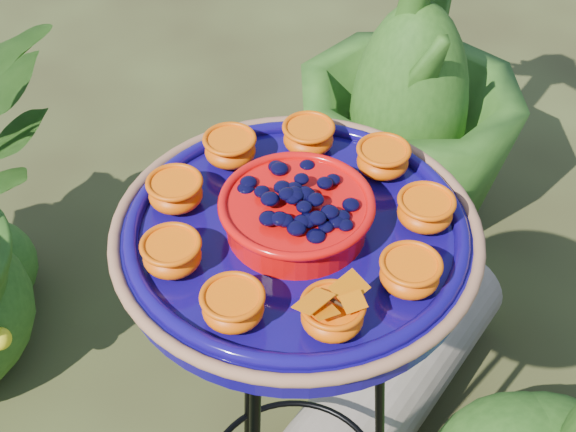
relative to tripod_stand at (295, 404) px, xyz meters
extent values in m
torus|color=black|center=(0.00, 0.00, 0.31)|extent=(0.26, 0.26, 0.01)
cylinder|color=black|center=(-0.02, 0.13, -0.09)|extent=(0.03, 0.08, 0.81)
cylinder|color=#100759|center=(0.00, 0.00, 0.34)|extent=(0.47, 0.47, 0.04)
torus|color=#906241|center=(0.00, 0.00, 0.36)|extent=(0.43, 0.43, 0.01)
torus|color=#100759|center=(0.00, 0.00, 0.36)|extent=(0.40, 0.40, 0.02)
cylinder|color=red|center=(0.00, 0.00, 0.38)|extent=(0.18, 0.18, 0.04)
torus|color=red|center=(0.00, 0.00, 0.40)|extent=(0.18, 0.18, 0.01)
ellipsoid|color=black|center=(0.00, 0.00, 0.40)|extent=(0.14, 0.14, 0.03)
ellipsoid|color=#E75502|center=(0.14, 0.05, 0.37)|extent=(0.06, 0.06, 0.03)
cylinder|color=#FF5405|center=(0.14, 0.05, 0.39)|extent=(0.06, 0.06, 0.01)
ellipsoid|color=#E75502|center=(0.08, 0.13, 0.37)|extent=(0.06, 0.06, 0.03)
cylinder|color=#FF5405|center=(0.08, 0.13, 0.39)|extent=(0.06, 0.06, 0.01)
ellipsoid|color=#E75502|center=(-0.02, 0.15, 0.37)|extent=(0.06, 0.06, 0.03)
cylinder|color=#FF5405|center=(-0.02, 0.15, 0.39)|extent=(0.06, 0.06, 0.01)
ellipsoid|color=#E75502|center=(-0.11, 0.10, 0.37)|extent=(0.06, 0.06, 0.03)
cylinder|color=#FF5405|center=(-0.11, 0.10, 0.39)|extent=(0.06, 0.06, 0.01)
ellipsoid|color=#E75502|center=(-0.15, 0.00, 0.37)|extent=(0.06, 0.06, 0.03)
cylinder|color=#FF5405|center=(-0.15, 0.00, 0.39)|extent=(0.06, 0.06, 0.01)
ellipsoid|color=#E75502|center=(-0.12, -0.09, 0.37)|extent=(0.06, 0.06, 0.03)
cylinder|color=#FF5405|center=(-0.12, -0.09, 0.39)|extent=(0.06, 0.06, 0.01)
ellipsoid|color=#E75502|center=(-0.03, -0.14, 0.37)|extent=(0.06, 0.06, 0.03)
cylinder|color=#FF5405|center=(-0.03, -0.14, 0.39)|extent=(0.06, 0.06, 0.01)
ellipsoid|color=#E75502|center=(0.07, -0.13, 0.37)|extent=(0.06, 0.06, 0.03)
cylinder|color=#FF5405|center=(0.07, -0.13, 0.39)|extent=(0.06, 0.06, 0.01)
ellipsoid|color=#E75502|center=(0.14, -0.06, 0.37)|extent=(0.06, 0.06, 0.03)
cylinder|color=#FF5405|center=(0.14, -0.06, 0.39)|extent=(0.06, 0.06, 0.01)
cylinder|color=black|center=(-0.03, -0.14, 0.40)|extent=(0.02, 0.02, 0.00)
cube|color=orange|center=(-0.05, -0.14, 0.40)|extent=(0.04, 0.04, 0.01)
cube|color=orange|center=(-0.01, -0.14, 0.40)|extent=(0.04, 0.04, 0.01)
cylinder|color=gray|center=(0.33, 0.21, -0.39)|extent=(0.65, 0.49, 0.21)
imported|color=#214913|center=(0.66, 0.73, 0.01)|extent=(0.79, 0.79, 1.00)
camera|label=1|loc=(-0.29, -0.59, 1.00)|focal=50.00mm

